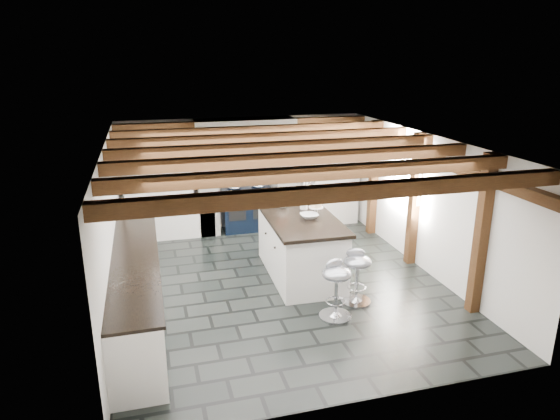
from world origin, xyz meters
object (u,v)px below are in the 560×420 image
object	(u,v)px
kitchen_island	(300,245)
bar_stool_near	(357,270)
bar_stool_far	(336,283)
range_cooker	(247,208)

from	to	relation	value
kitchen_island	bar_stool_near	world-z (taller)	kitchen_island
kitchen_island	bar_stool_far	bearing A→B (deg)	-86.41
range_cooker	kitchen_island	xyz separation A→B (m)	(0.39, -2.46, 0.06)
kitchen_island	bar_stool_near	distance (m)	1.25
range_cooker	kitchen_island	size ratio (longest dim) A/B	0.48
range_cooker	bar_stool_near	xyz separation A→B (m)	(0.91, -3.60, 0.05)
range_cooker	bar_stool_far	bearing A→B (deg)	-83.52
range_cooker	kitchen_island	world-z (taller)	kitchen_island
range_cooker	bar_stool_near	size ratio (longest dim) A/B	1.21
range_cooker	kitchen_island	bearing A→B (deg)	-80.94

